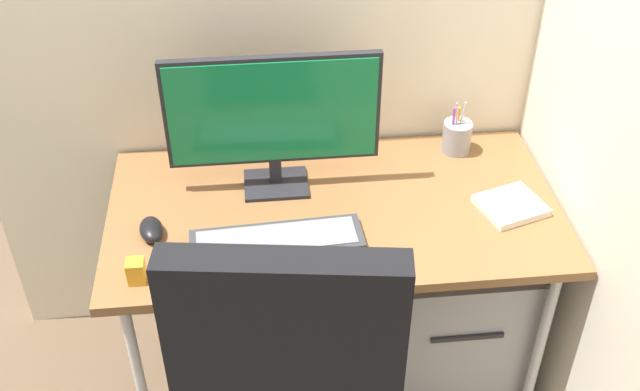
% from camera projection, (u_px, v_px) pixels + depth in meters
% --- Properties ---
extents(ground_plane, '(8.00, 8.00, 0.00)m').
position_uv_depth(ground_plane, '(332.00, 371.00, 2.71)').
color(ground_plane, brown).
extents(wall_side_right, '(0.04, 1.57, 2.80)m').
position_uv_depth(wall_side_right, '(633.00, 6.00, 1.81)').
color(wall_side_right, beige).
rests_on(wall_side_right, ground_plane).
extents(desk, '(1.33, 0.70, 0.75)m').
position_uv_depth(desk, '(334.00, 220.00, 2.28)').
color(desk, brown).
rests_on(desk, ground_plane).
extents(filing_cabinet, '(0.45, 0.46, 0.59)m').
position_uv_depth(filing_cabinet, '(445.00, 309.00, 2.55)').
color(filing_cabinet, '#9EA0A5').
rests_on(filing_cabinet, ground_plane).
extents(monitor, '(0.62, 0.15, 0.43)m').
position_uv_depth(monitor, '(273.00, 116.00, 2.19)').
color(monitor, black).
rests_on(monitor, desk).
extents(keyboard, '(0.49, 0.17, 0.03)m').
position_uv_depth(keyboard, '(277.00, 241.00, 2.11)').
color(keyboard, '#333338').
rests_on(keyboard, desk).
extents(mouse, '(0.08, 0.12, 0.04)m').
position_uv_depth(mouse, '(151.00, 229.00, 2.14)').
color(mouse, black).
rests_on(mouse, desk).
extents(pen_holder, '(0.09, 0.09, 0.18)m').
position_uv_depth(pen_holder, '(457.00, 136.00, 2.45)').
color(pen_holder, gray).
rests_on(pen_holder, desk).
extents(notebook, '(0.21, 0.20, 0.02)m').
position_uv_depth(notebook, '(511.00, 206.00, 2.24)').
color(notebook, silver).
rests_on(notebook, desk).
extents(desk_clamp_accessory, '(0.05, 0.05, 0.07)m').
position_uv_depth(desk_clamp_accessory, '(136.00, 271.00, 1.99)').
color(desk_clamp_accessory, orange).
rests_on(desk_clamp_accessory, desk).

